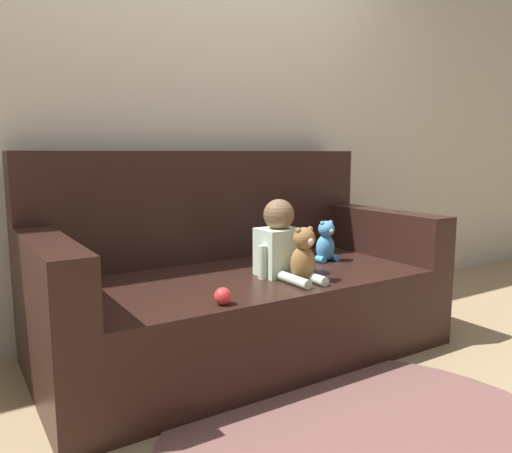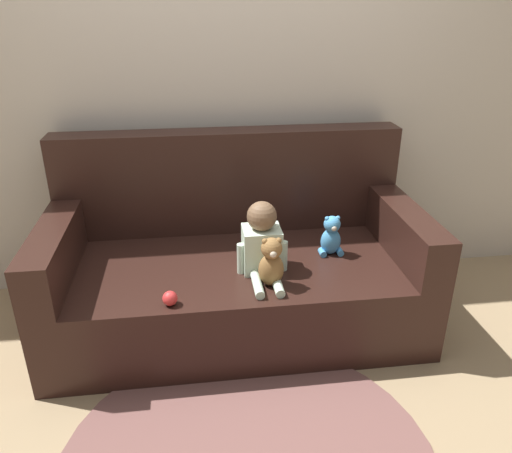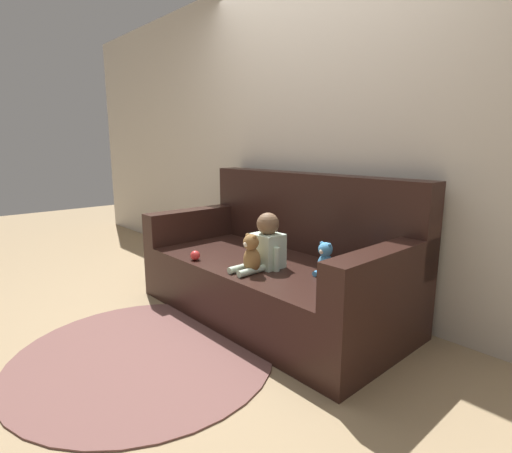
% 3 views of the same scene
% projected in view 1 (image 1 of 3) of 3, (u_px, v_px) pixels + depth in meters
% --- Properties ---
extents(ground_plane, '(12.00, 12.00, 0.00)m').
position_uv_depth(ground_plane, '(244.00, 352.00, 2.50)').
color(ground_plane, '#9E8460').
extents(wall_back, '(8.00, 0.05, 2.60)m').
position_uv_depth(wall_back, '(190.00, 97.00, 2.78)').
color(wall_back, beige).
rests_on(wall_back, ground_plane).
extents(couch, '(1.95, 0.96, 1.00)m').
position_uv_depth(couch, '(236.00, 285.00, 2.52)').
color(couch, black).
rests_on(couch, ground_plane).
extents(person_baby, '(0.25, 0.37, 0.37)m').
position_uv_depth(person_baby, '(280.00, 244.00, 2.36)').
color(person_baby, silver).
rests_on(person_baby, couch).
extents(teddy_bear_brown, '(0.12, 0.12, 0.25)m').
position_uv_depth(teddy_bear_brown, '(303.00, 255.00, 2.25)').
color(teddy_bear_brown, olive).
rests_on(teddy_bear_brown, couch).
extents(plush_toy_side, '(0.13, 0.10, 0.22)m').
position_uv_depth(plush_toy_side, '(326.00, 242.00, 2.68)').
color(plush_toy_side, '#4C9EDB').
rests_on(plush_toy_side, couch).
extents(toy_ball, '(0.07, 0.07, 0.07)m').
position_uv_depth(toy_ball, '(223.00, 296.00, 1.92)').
color(toy_ball, red).
rests_on(toy_ball, couch).
extents(floor_rug, '(1.50, 1.50, 0.01)m').
position_uv_depth(floor_rug, '(377.00, 449.00, 1.67)').
color(floor_rug, brown).
rests_on(floor_rug, ground_plane).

